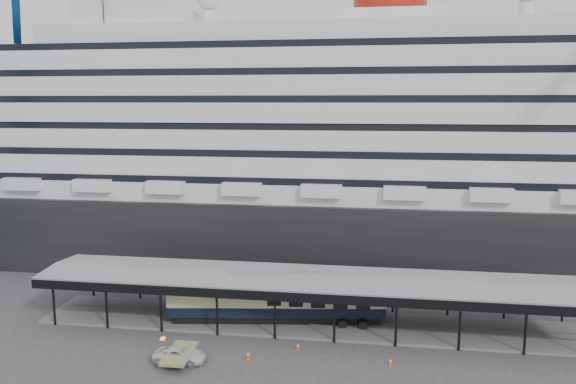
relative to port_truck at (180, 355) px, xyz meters
name	(u,v)px	position (x,y,z in m)	size (l,w,h in m)	color
ground	(303,344)	(10.38, 5.25, -0.64)	(200.00, 200.00, 0.00)	#39393C
cruise_ship	(331,133)	(10.43, 37.25, 17.71)	(130.00, 30.00, 43.90)	black
platform_canopy	(309,302)	(10.38, 10.25, 1.72)	(56.00, 9.18, 5.30)	slate
port_truck	(180,355)	(0.00, 0.00, 0.00)	(2.14, 4.64, 1.29)	silver
pullman_carriage	(277,298)	(6.96, 10.25, 2.02)	(22.59, 5.89, 21.99)	black
traffic_cone_left	(298,346)	(10.05, 4.01, -0.31)	(0.43, 0.43, 0.68)	#E34C0C
traffic_cone_mid	(248,355)	(5.90, 1.40, -0.26)	(0.46, 0.46, 0.77)	#F1460D
traffic_cone_right	(390,362)	(18.47, 2.16, -0.31)	(0.42, 0.42, 0.67)	#DE4F0C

